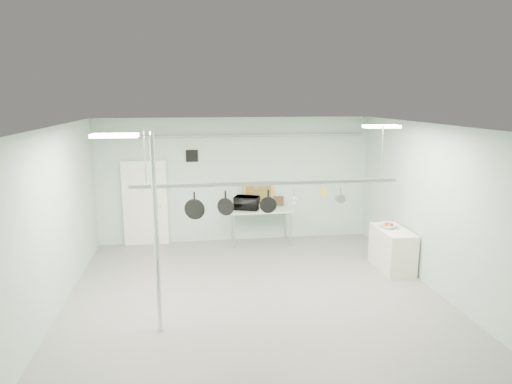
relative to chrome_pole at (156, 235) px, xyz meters
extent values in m
plane|color=gray|center=(1.70, 0.60, -1.60)|extent=(8.00, 8.00, 0.00)
cube|color=silver|center=(1.70, 0.60, 1.59)|extent=(7.00, 8.00, 0.02)
cube|color=#A1C1B4|center=(1.70, 4.59, 0.00)|extent=(7.00, 0.02, 3.20)
cube|color=#A1C1B4|center=(5.19, 0.60, 0.00)|extent=(0.02, 8.00, 3.20)
cube|color=silver|center=(-0.60, 4.54, -0.55)|extent=(1.10, 0.10, 2.20)
cube|color=black|center=(0.60, 4.57, 0.65)|extent=(0.30, 0.04, 0.30)
cylinder|color=gray|center=(1.70, 4.50, 1.15)|extent=(6.60, 0.07, 0.07)
cylinder|color=silver|center=(0.00, 0.00, 0.00)|extent=(0.08, 0.08, 3.20)
cube|color=#A0BCAE|center=(2.30, 4.20, -0.72)|extent=(1.60, 0.70, 0.05)
cylinder|color=#B7B7BC|center=(1.58, 3.92, -1.17)|extent=(0.04, 0.04, 0.86)
cylinder|color=#B7B7BC|center=(1.58, 4.48, -1.17)|extent=(0.04, 0.04, 0.86)
cylinder|color=#B7B7BC|center=(3.02, 3.92, -1.17)|extent=(0.04, 0.04, 0.86)
cylinder|color=#B7B7BC|center=(3.02, 4.48, -1.17)|extent=(0.04, 0.04, 0.86)
cube|color=silver|center=(4.85, 2.00, -1.15)|extent=(0.60, 1.20, 0.90)
cube|color=#B7B7BC|center=(1.90, 0.90, 0.60)|extent=(4.80, 0.06, 0.06)
cylinder|color=#B7B7BC|center=(-0.20, 0.90, 1.10)|extent=(0.02, 0.02, 0.94)
cylinder|color=#B7B7BC|center=(4.00, 0.90, 1.10)|extent=(0.02, 0.02, 0.94)
cube|color=white|center=(-0.50, -0.20, 1.56)|extent=(0.65, 0.30, 0.05)
cube|color=white|center=(4.10, 1.20, 1.56)|extent=(0.65, 0.30, 0.05)
imported|color=black|center=(1.94, 4.22, -0.53)|extent=(0.71, 0.59, 0.33)
cylinder|color=white|center=(2.29, 4.05, -0.60)|extent=(0.17, 0.17, 0.18)
cube|color=orange|center=(2.28, 4.50, -0.41)|extent=(0.79, 0.17, 0.58)
cube|color=#372713|center=(2.79, 4.50, -0.57)|extent=(0.31, 0.10, 0.25)
imported|color=silver|center=(4.79, 2.13, -0.65)|extent=(0.49, 0.49, 0.09)
camera|label=1|loc=(0.55, -6.92, 2.10)|focal=32.00mm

